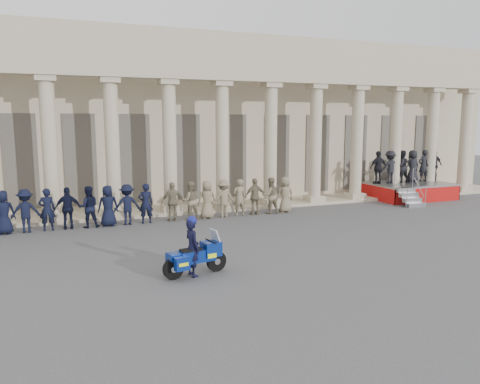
# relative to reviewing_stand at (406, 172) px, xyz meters

# --- Properties ---
(ground) EXTENTS (90.00, 90.00, 0.00)m
(ground) POSITION_rel_reviewing_stand_xyz_m (-12.31, -7.75, -1.55)
(ground) COLOR #47474A
(ground) RESTS_ON ground
(building) EXTENTS (40.00, 12.50, 9.00)m
(building) POSITION_rel_reviewing_stand_xyz_m (-12.31, 7.00, 2.98)
(building) COLOR tan
(building) RESTS_ON ground
(officer_rank) EXTENTS (16.44, 0.66, 1.74)m
(officer_rank) POSITION_rel_reviewing_stand_xyz_m (-16.16, -1.27, -0.68)
(officer_rank) COLOR black
(officer_rank) RESTS_ON ground
(reviewing_stand) EXTENTS (5.08, 4.25, 2.75)m
(reviewing_stand) POSITION_rel_reviewing_stand_xyz_m (0.00, 0.00, 0.00)
(reviewing_stand) COLOR gray
(reviewing_stand) RESTS_ON ground
(motorcycle) EXTENTS (1.98, 0.95, 1.28)m
(motorcycle) POSITION_rel_reviewing_stand_xyz_m (-14.97, -8.79, -0.99)
(motorcycle) COLOR black
(motorcycle) RESTS_ON ground
(rider) EXTENTS (0.50, 0.67, 1.75)m
(rider) POSITION_rel_reviewing_stand_xyz_m (-15.07, -8.81, -0.67)
(rider) COLOR black
(rider) RESTS_ON ground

